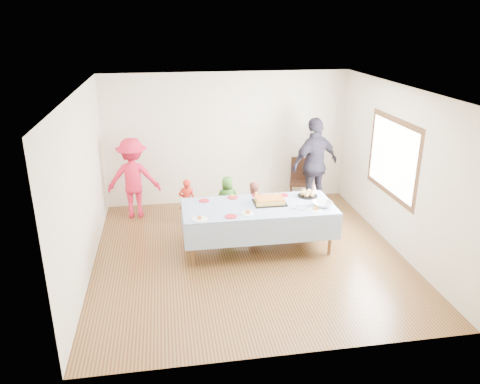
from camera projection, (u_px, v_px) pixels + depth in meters
The scene contains 22 objects.
ground at pixel (248, 254), 7.77m from camera, with size 5.00×5.00×0.00m, color #4C2815.
room_walls at pixel (252, 151), 7.16m from camera, with size 5.04×5.04×2.72m.
party_table at pixel (258, 209), 7.73m from camera, with size 2.50×1.10×0.78m.
birthday_cake at pixel (270, 201), 7.81m from camera, with size 0.54×0.41×0.10m.
rolls_tray at pixel (308, 194), 8.10m from camera, with size 0.35×0.35×0.10m.
punch_bowl at pixel (323, 204), 7.67m from camera, with size 0.33×0.33×0.08m, color silver.
party_hat at pixel (314, 188), 8.27m from camera, with size 0.10×0.10×0.17m, color white.
fork_pile at pixel (297, 207), 7.57m from camera, with size 0.24×0.18×0.07m, color white, non-canonical shape.
plate_red_far_a at pixel (204, 201), 7.90m from camera, with size 0.18×0.18×0.01m, color red.
plate_red_far_b at pixel (233, 197), 8.05m from camera, with size 0.18×0.18×0.01m, color red.
plate_red_far_c at pixel (257, 195), 8.14m from camera, with size 0.17×0.17×0.01m, color red.
plate_red_far_d at pixel (284, 195), 8.15m from camera, with size 0.17×0.17×0.01m, color red.
plate_red_near at pixel (231, 216), 7.28m from camera, with size 0.19×0.19×0.01m, color red.
plate_white_left at pixel (200, 219), 7.19m from camera, with size 0.24×0.24×0.01m, color white.
plate_white_mid at pixel (248, 213), 7.39m from camera, with size 0.20×0.20×0.01m, color white.
plate_white_right at pixel (315, 210), 7.53m from camera, with size 0.24×0.24×0.01m, color white.
dining_chair at pixel (300, 178), 9.84m from camera, with size 0.51×0.51×0.94m.
toddler_left at pixel (187, 201), 8.83m from camera, with size 0.32×0.21×0.88m, color red.
toddler_mid at pixel (228, 199), 8.87m from camera, with size 0.44×0.29×0.90m, color #387125.
toddler_right at pixel (253, 207), 8.47m from camera, with size 0.46×0.36×0.95m, color #B36453.
adult_left at pixel (133, 178), 9.00m from camera, with size 1.02×0.58×1.58m, color red.
adult_right at pixel (315, 164), 9.30m from camera, with size 1.11×0.46×1.89m, color #292533.
Camera 1 is at (-1.24, -6.79, 3.71)m, focal length 35.00 mm.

